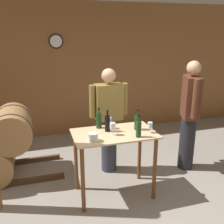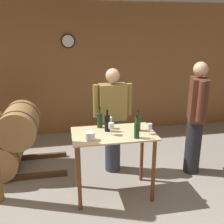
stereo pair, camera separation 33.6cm
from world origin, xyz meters
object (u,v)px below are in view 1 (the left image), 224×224
Objects in this scene: wine_bottle_left at (107,123)px; wine_bottle_right at (137,122)px; wine_glass_near_right at (150,125)px; ice_bucket at (93,137)px; wine_bottle_far_left at (99,120)px; person_visitor_with_scarf at (190,114)px; wine_bottle_center at (139,129)px; wine_glass_near_center at (109,120)px; wine_glass_near_left at (113,126)px; person_host at (109,119)px.

wine_bottle_left is 0.40m from wine_bottle_right.
ice_bucket is at bearing -176.04° from wine_glass_near_right.
person_visitor_with_scarf reaches higher than wine_bottle_far_left.
wine_bottle_left reaches higher than wine_bottle_far_left.
wine_bottle_left is 1.03× the size of wine_bottle_center.
wine_bottle_right is 0.38m from wine_glass_near_center.
wine_glass_near_right is (0.19, 0.09, -0.01)m from wine_bottle_center.
wine_bottle_left reaches higher than wine_glass_near_center.
ice_bucket is at bearing 176.44° from wine_bottle_center.
wine_glass_near_center is at bearing 85.42° from wine_glass_near_left.
wine_glass_near_left is at bearing -70.44° from wine_bottle_far_left.
person_host is (0.18, 0.56, -0.15)m from wine_bottle_left.
wine_bottle_center is 1.98× the size of wine_glass_near_right.
person_visitor_with_scarf is (1.08, 0.57, -0.09)m from wine_bottle_center.
wine_glass_near_left is at bearing -163.10° from person_visitor_with_scarf.
wine_bottle_right is at bearing 126.79° from wine_glass_near_right.
wine_glass_near_center is (-0.27, 0.38, 0.01)m from wine_bottle_center.
wine_glass_near_right is 1.19× the size of ice_bucket.
ice_bucket is at bearing -130.47° from wine_glass_near_center.
wine_bottle_center is (0.31, -0.29, -0.00)m from wine_bottle_left.
wine_bottle_center is 0.17× the size of person_host.
wine_glass_near_center is at bearing 63.64° from wine_bottle_left.
wine_glass_near_right is 0.85m from person_host.
wine_glass_near_center is 1.11× the size of wine_glass_near_right.
wine_bottle_far_left is 1.81× the size of wine_glass_near_center.
wine_bottle_center is 0.88m from person_host.
ice_bucket is at bearing -117.74° from person_host.
wine_bottle_left is 0.43m from wine_bottle_center.
wine_bottle_left is 2.04× the size of wine_glass_near_right.
person_host is at bearing 62.26° from ice_bucket.
person_visitor_with_scarf is (1.37, 0.42, -0.10)m from wine_glass_near_left.
person_host is at bearing 108.87° from wine_bottle_right.
wine_bottle_far_left reaches higher than wine_bottle_center.
person_visitor_with_scarf is at bearing 27.68° from wine_bottle_center.
ice_bucket is (-0.56, 0.04, -0.06)m from wine_bottle_center.
wine_glass_near_center is at bearing -105.93° from person_host.
wine_glass_near_left is 0.48m from wine_glass_near_right.
person_host is 0.94× the size of person_visitor_with_scarf.
wine_bottle_right is at bearing 71.64° from wine_bottle_center.
wine_bottle_far_left is 0.31m from wine_glass_near_left.
wine_bottle_far_left is 1.48m from person_visitor_with_scarf.
wine_bottle_center is at bearing -55.05° from wine_glass_near_center.
person_host is at bearing 77.70° from wine_glass_near_left.
wine_bottle_left reaches higher than wine_bottle_center.
wine_bottle_left is 1.84× the size of wine_glass_near_center.
person_visitor_with_scarf is at bearing 7.78° from wine_glass_near_center.
wine_bottle_far_left is 0.59m from wine_bottle_center.
wine_glass_near_left is at bearing 22.75° from ice_bucket.
person_host is at bearing 58.12° from wine_bottle_far_left.
wine_glass_near_center is 0.52m from person_host.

